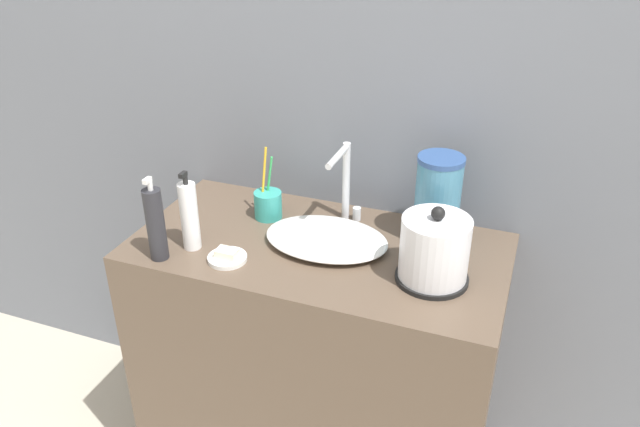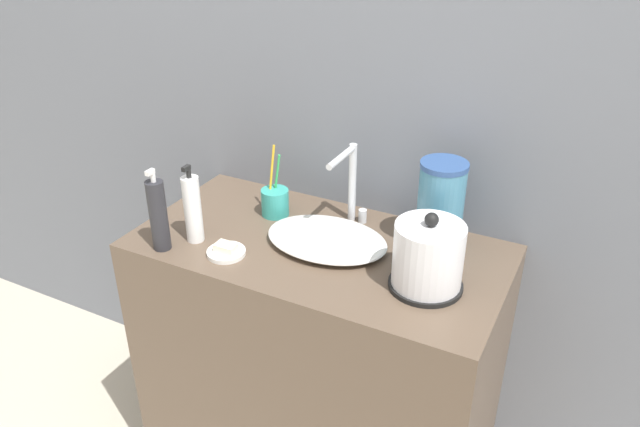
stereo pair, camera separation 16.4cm
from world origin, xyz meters
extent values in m
cube|color=slate|center=(0.00, 0.54, 1.30)|extent=(6.00, 0.04, 2.60)
cube|color=brown|center=(0.00, 0.26, 0.43)|extent=(1.02, 0.52, 0.86)
ellipsoid|color=white|center=(0.02, 0.27, 0.88)|extent=(0.34, 0.24, 0.04)
cylinder|color=silver|center=(0.02, 0.43, 0.98)|extent=(0.02, 0.02, 0.24)
cylinder|color=silver|center=(0.02, 0.36, 1.08)|extent=(0.02, 0.15, 0.02)
cylinder|color=silver|center=(0.05, 0.43, 0.88)|extent=(0.02, 0.02, 0.04)
cylinder|color=black|center=(0.32, 0.21, 0.86)|extent=(0.18, 0.18, 0.01)
cylinder|color=silver|center=(0.32, 0.21, 0.94)|extent=(0.17, 0.17, 0.17)
sphere|color=black|center=(0.32, 0.21, 1.05)|extent=(0.03, 0.03, 0.03)
cylinder|color=teal|center=(-0.19, 0.36, 0.90)|extent=(0.08, 0.08, 0.08)
cylinder|color=yellow|center=(-0.21, 0.36, 0.98)|extent=(0.02, 0.03, 0.18)
cylinder|color=green|center=(-0.20, 0.37, 0.97)|extent=(0.03, 0.01, 0.16)
cylinder|color=white|center=(-0.31, 0.13, 0.95)|extent=(0.05, 0.05, 0.19)
cylinder|color=black|center=(-0.31, 0.13, 1.06)|extent=(0.01, 0.01, 0.02)
cube|color=black|center=(-0.31, 0.12, 1.08)|extent=(0.01, 0.03, 0.01)
cylinder|color=#28282D|center=(-0.37, 0.05, 0.96)|extent=(0.05, 0.05, 0.20)
cylinder|color=white|center=(-0.37, 0.05, 1.07)|extent=(0.01, 0.01, 0.02)
cube|color=white|center=(-0.37, 0.05, 1.09)|extent=(0.01, 0.03, 0.01)
cylinder|color=white|center=(-0.20, 0.11, 0.86)|extent=(0.10, 0.10, 0.01)
cube|color=#EFE5C6|center=(-0.20, 0.11, 0.88)|extent=(0.06, 0.04, 0.02)
cylinder|color=teal|center=(0.29, 0.40, 0.98)|extent=(0.12, 0.12, 0.23)
cylinder|color=#2D4C84|center=(0.29, 0.40, 1.10)|extent=(0.12, 0.12, 0.01)
camera|label=1|loc=(0.52, -1.10, 1.74)|focal=35.00mm
camera|label=2|loc=(0.67, -1.03, 1.74)|focal=35.00mm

